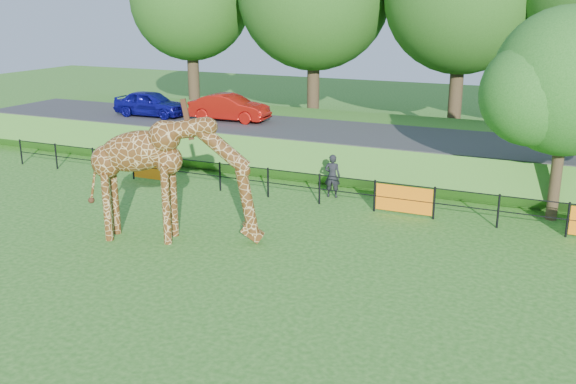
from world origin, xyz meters
name	(u,v)px	position (x,y,z in m)	size (l,w,h in m)	color
ground	(197,294)	(0.00, 0.00, 0.00)	(90.00, 90.00, 0.00)	#246619
giraffe	(174,179)	(-2.55, 2.95, 1.87)	(5.23, 0.96, 3.74)	#532F11
perimeter_fence	(319,189)	(0.00, 8.00, 0.55)	(28.07, 0.10, 1.10)	black
embankment	(381,145)	(0.00, 15.50, 0.65)	(40.00, 9.00, 1.30)	#246619
road	(372,135)	(0.00, 14.00, 1.36)	(40.00, 5.00, 0.12)	#323234
car_blue	(151,103)	(-11.21, 13.74, 2.05)	(1.49, 3.71, 1.26)	#15139E
car_red	(229,108)	(-7.07, 14.21, 2.05)	(1.33, 3.82, 1.26)	red
visitor	(332,176)	(0.11, 8.97, 0.79)	(0.58, 0.38, 1.59)	black
tree_east	(570,87)	(7.60, 9.63, 4.28)	(5.40, 4.71, 6.76)	#322316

